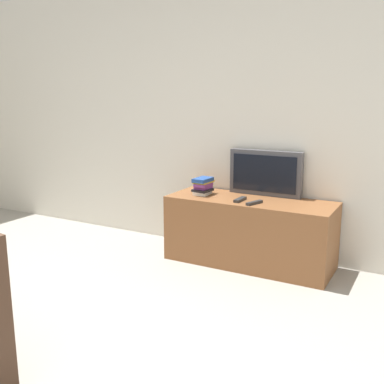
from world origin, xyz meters
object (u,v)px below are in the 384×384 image
(book_stack, at_px, (203,186))
(remote_secondary, at_px, (254,203))
(television, at_px, (265,173))
(tv_stand, at_px, (250,232))
(remote_on_stand, at_px, (240,200))

(book_stack, bearing_deg, remote_secondary, -13.21)
(television, height_order, remote_secondary, television)
(television, distance_m, book_stack, 0.58)
(television, relative_size, book_stack, 2.93)
(tv_stand, height_order, remote_on_stand, remote_on_stand)
(book_stack, bearing_deg, television, 26.25)
(book_stack, xyz_separation_m, remote_on_stand, (0.40, -0.08, -0.07))
(book_stack, height_order, remote_secondary, book_stack)
(remote_on_stand, relative_size, remote_secondary, 1.00)
(television, xyz_separation_m, remote_on_stand, (-0.11, -0.33, -0.19))
(tv_stand, bearing_deg, book_stack, -177.15)
(tv_stand, height_order, remote_secondary, remote_secondary)
(book_stack, bearing_deg, tv_stand, 2.85)
(remote_on_stand, bearing_deg, book_stack, 169.14)
(television, distance_m, remote_secondary, 0.43)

